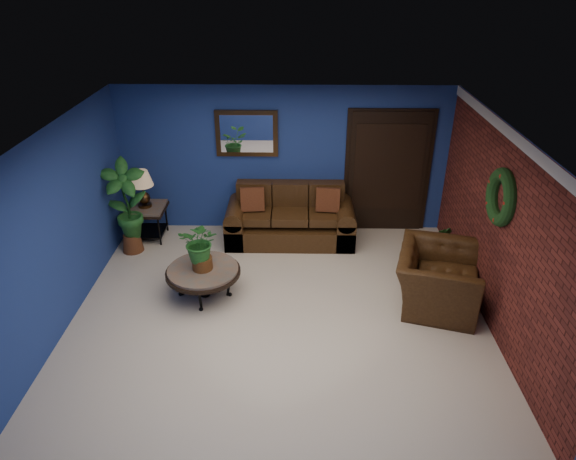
{
  "coord_description": "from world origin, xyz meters",
  "views": [
    {
      "loc": [
        0.22,
        -5.64,
        4.25
      ],
      "look_at": [
        0.11,
        0.55,
        0.96
      ],
      "focal_mm": 32.0,
      "sensor_mm": 36.0,
      "label": 1
    }
  ],
  "objects_px": {
    "end_table": "(146,214)",
    "side_chair": "(315,210)",
    "sofa": "(290,221)",
    "coffee_table": "(203,272)",
    "table_lamp": "(142,184)",
    "armchair": "(438,279)"
  },
  "relations": [
    {
      "from": "coffee_table",
      "to": "table_lamp",
      "type": "relative_size",
      "value": 1.71
    },
    {
      "from": "sofa",
      "to": "coffee_table",
      "type": "xyz_separation_m",
      "value": [
        -1.19,
        -1.72,
        0.08
      ]
    },
    {
      "from": "armchair",
      "to": "sofa",
      "type": "bearing_deg",
      "value": 63.78
    },
    {
      "from": "side_chair",
      "to": "end_table",
      "type": "bearing_deg",
      "value": -167.07
    },
    {
      "from": "end_table",
      "to": "side_chair",
      "type": "xyz_separation_m",
      "value": [
        2.84,
        0.07,
        0.06
      ]
    },
    {
      "from": "sofa",
      "to": "armchair",
      "type": "xyz_separation_m",
      "value": [
        2.03,
        -1.84,
        0.09
      ]
    },
    {
      "from": "sofa",
      "to": "end_table",
      "type": "relative_size",
      "value": 3.29
    },
    {
      "from": "coffee_table",
      "to": "end_table",
      "type": "distance_m",
      "value": 2.09
    },
    {
      "from": "table_lamp",
      "to": "armchair",
      "type": "distance_m",
      "value": 4.84
    },
    {
      "from": "coffee_table",
      "to": "armchair",
      "type": "distance_m",
      "value": 3.22
    },
    {
      "from": "side_chair",
      "to": "armchair",
      "type": "distance_m",
      "value": 2.48
    },
    {
      "from": "table_lamp",
      "to": "coffee_table",
      "type": "bearing_deg",
      "value": -53.99
    },
    {
      "from": "end_table",
      "to": "armchair",
      "type": "height_order",
      "value": "armchair"
    },
    {
      "from": "table_lamp",
      "to": "side_chair",
      "type": "bearing_deg",
      "value": 1.33
    },
    {
      "from": "end_table",
      "to": "side_chair",
      "type": "distance_m",
      "value": 2.84
    },
    {
      "from": "end_table",
      "to": "side_chair",
      "type": "relative_size",
      "value": 0.71
    },
    {
      "from": "sofa",
      "to": "table_lamp",
      "type": "bearing_deg",
      "value": -179.29
    },
    {
      "from": "end_table",
      "to": "coffee_table",
      "type": "bearing_deg",
      "value": -53.99
    },
    {
      "from": "sofa",
      "to": "coffee_table",
      "type": "height_order",
      "value": "sofa"
    },
    {
      "from": "coffee_table",
      "to": "armchair",
      "type": "relative_size",
      "value": 0.85
    },
    {
      "from": "end_table",
      "to": "side_chair",
      "type": "height_order",
      "value": "side_chair"
    },
    {
      "from": "sofa",
      "to": "coffee_table",
      "type": "bearing_deg",
      "value": -124.59
    }
  ]
}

